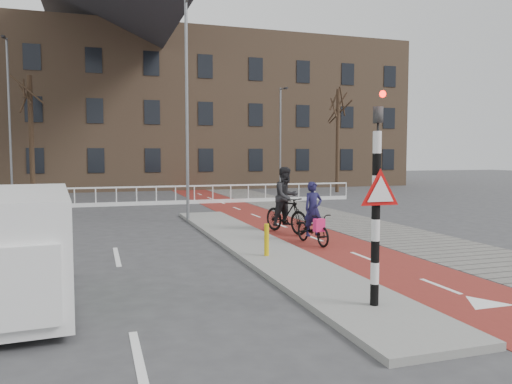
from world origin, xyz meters
name	(u,v)px	position (x,y,z in m)	size (l,w,h in m)	color
ground	(348,280)	(0.00, 0.00, 0.00)	(120.00, 120.00, 0.00)	#38383A
bike_lane	(263,219)	(1.50, 10.00, 0.01)	(2.50, 60.00, 0.01)	maroon
sidewalk	(325,216)	(4.30, 10.00, 0.01)	(3.00, 60.00, 0.01)	slate
curb_island	(257,246)	(-0.70, 4.00, 0.06)	(1.80, 16.00, 0.12)	gray
traffic_signal	(377,193)	(-0.60, -2.02, 1.99)	(0.80, 0.80, 3.68)	black
bollard	(267,240)	(-0.98, 2.38, 0.52)	(0.12, 0.12, 0.79)	gold
cyclist_near	(313,223)	(1.03, 4.06, 0.62)	(0.79, 1.79, 1.82)	black
cyclist_far	(286,206)	(1.02, 6.20, 0.92)	(1.23, 2.16, 2.20)	black
van	(12,246)	(-6.37, 0.23, 1.04)	(2.17, 4.73, 1.98)	silver
railing	(96,201)	(-5.00, 17.00, 0.31)	(28.00, 0.10, 0.99)	silver
townhouse_row	(120,88)	(-3.00, 32.00, 7.81)	(46.00, 10.00, 15.90)	#7F6047
tree_mid	(31,138)	(-8.46, 22.32, 3.56)	(0.28, 0.28, 7.13)	#2F2115
tree_right	(338,141)	(11.00, 22.07, 3.55)	(0.25, 0.25, 7.10)	#2F2115
streetlight_near	(187,112)	(-1.58, 10.06, 4.23)	(0.12, 0.12, 8.46)	slate
streetlight_left	(10,121)	(-9.34, 20.79, 4.41)	(0.12, 0.12, 8.82)	slate
streetlight_right	(280,141)	(6.88, 22.34, 3.52)	(0.12, 0.12, 7.04)	slate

